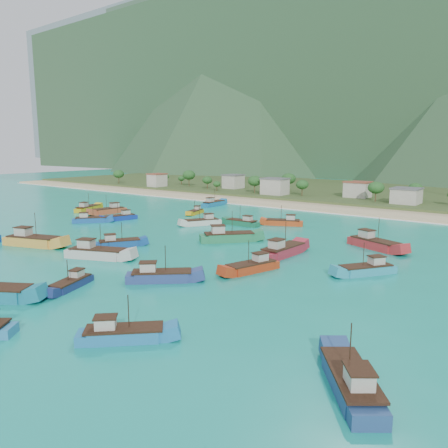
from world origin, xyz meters
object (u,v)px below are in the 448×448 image
Objects in this scene: boat_1 at (123,335)px; boat_11 at (88,209)px; boat_9 at (195,212)px; boat_14 at (367,270)px; boat_20 at (97,254)px; boat_22 at (284,223)px; boat_3 at (351,384)px; boat_13 at (283,251)px; boat_24 at (91,220)px; boat_8 at (374,244)px; boat_27 at (228,237)px; boat_28 at (213,204)px; boat_2 at (71,284)px; boat_4 at (242,223)px; boat_21 at (202,222)px; boat_29 at (161,277)px; boat_16 at (109,211)px; boat_0 at (121,218)px; boat_18 at (252,267)px; boat_26 at (33,241)px; boat_17 at (119,244)px.

boat_11 is at bearing -167.60° from boat_1.
boat_14 reaches higher than boat_9.
boat_22 is at bearing 146.20° from boat_20.
boat_3 is at bearing -44.05° from boat_11.
boat_13 reaches higher than boat_24.
boat_27 is (-29.22, -13.80, 0.04)m from boat_8.
boat_13 reaches higher than boat_28.
boat_24 is at bearing -58.67° from boat_2.
boat_4 is 0.98× the size of boat_14.
boat_2 is 58.58m from boat_21.
boat_1 is 115.76m from boat_28.
boat_2 is 0.78× the size of boat_11.
boat_11 is at bearing 117.72° from boat_3.
boat_16 is at bearing -163.95° from boat_29.
boat_3 reaches higher than boat_4.
boat_9 is 33.80m from boat_22.
boat_20 reaches higher than boat_0.
boat_18 is (52.88, -44.51, 0.20)m from boat_9.
boat_4 is 11.27m from boat_21.
boat_21 is at bearing 169.22° from boat_1.
boat_8 is 86.84m from boat_16.
boat_18 is at bearing -1.18° from boat_27.
boat_11 is (-23.86, 5.15, 0.12)m from boat_0.
boat_21 reaches higher than boat_4.
boat_3 is 39.19m from boat_29.
boat_16 reaches higher than boat_3.
boat_26 is (-32.70, 11.72, 0.52)m from boat_2.
boat_3 is 87.02m from boat_21.
boat_4 is 48.64m from boat_16.
boat_16 reaches higher than boat_14.
boat_2 is at bearing 80.76° from boat_14.
boat_11 is 69.49m from boat_22.
boat_17 is at bearing 48.16° from boat_14.
boat_11 is at bearing 98.12° from boat_4.
boat_22 reaches higher than boat_2.
boat_21 is 22.91m from boat_22.
boat_9 is at bearing 163.84° from boat_26.
boat_17 is 48.08m from boat_22.
boat_11 is 1.07× the size of boat_22.
boat_18 is at bearing 3.67° from boat_8.
boat_26 is 43.50m from boat_27.
boat_14 is 52.21m from boat_17.
boat_4 is 11.66m from boat_22.
boat_11 is (-69.36, 51.45, 0.25)m from boat_2.
boat_8 reaches higher than boat_16.
boat_3 is 1.10× the size of boat_17.
boat_2 is at bearing -66.41° from boat_28.
boat_0 is at bearing -165.57° from boat_29.
boat_26 is (12.79, -34.58, 0.38)m from boat_0.
boat_26 reaches higher than boat_14.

